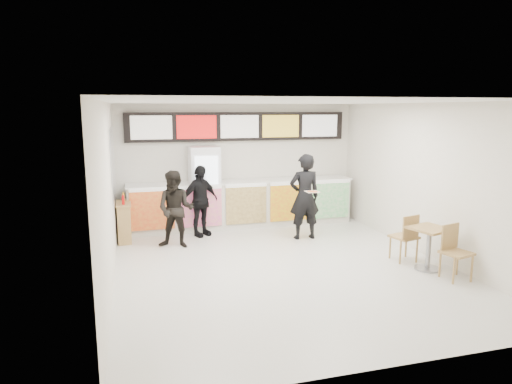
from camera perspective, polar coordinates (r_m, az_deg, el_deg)
name	(u,v)px	position (r m, az deg, el deg)	size (l,w,h in m)	color
floor	(282,267)	(8.58, 3.33, -9.29)	(7.00, 7.00, 0.00)	beige
ceiling	(284,102)	(8.08, 3.56, 11.18)	(7.00, 7.00, 0.00)	white
wall_back	(239,164)	(11.53, -2.19, 3.48)	(6.00, 6.00, 0.00)	silver
wall_left	(108,195)	(7.78, -17.98, -0.39)	(7.00, 7.00, 0.00)	silver
wall_right	(428,180)	(9.58, 20.68, 1.40)	(7.00, 7.00, 0.00)	silver
service_counter	(243,203)	(11.29, -1.68, -1.44)	(5.56, 0.77, 1.14)	silver
menu_board	(239,126)	(11.37, -2.12, 8.19)	(5.50, 0.14, 0.70)	black
drinks_fridge	(205,188)	(11.04, -6.43, 0.50)	(0.70, 0.67, 2.00)	white
mirror_panel	(113,163)	(10.16, -17.44, 3.49)	(0.01, 2.00, 1.50)	#B2B7BF
customer_main	(304,197)	(10.18, 6.07, -0.59)	(0.70, 0.46, 1.91)	black
customer_left	(176,209)	(9.66, -10.01, -2.16)	(0.79, 0.62, 1.63)	black
customer_mid	(200,201)	(10.45, -7.02, -1.11)	(0.96, 0.40, 1.63)	black
pizza_slice	(312,191)	(9.74, 7.06, 0.08)	(0.36, 0.36, 0.02)	beige
cafe_table	(429,241)	(8.83, 20.82, -5.69)	(0.83, 1.65, 0.93)	tan
condiment_ledge	(124,221)	(10.45, -16.12, -3.56)	(0.31, 0.77, 1.03)	tan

